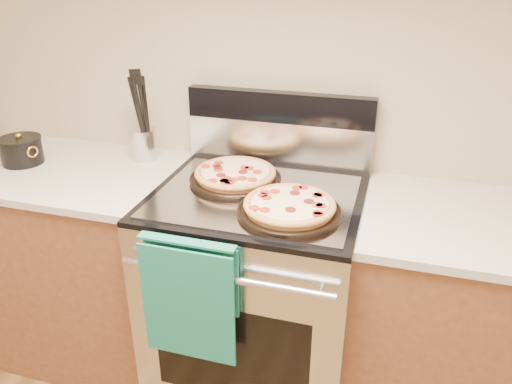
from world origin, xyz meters
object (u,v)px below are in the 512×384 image
(pepperoni_pizza_back, at_px, (235,175))
(range_body, at_px, (258,298))
(utensil_crock, at_px, (144,144))
(saucepan, at_px, (22,151))
(pepperoni_pizza_front, at_px, (289,207))

(pepperoni_pizza_back, bearing_deg, range_body, -32.63)
(pepperoni_pizza_back, xyz_separation_m, utensil_crock, (-0.46, 0.15, 0.03))
(pepperoni_pizza_back, bearing_deg, saucepan, -177.37)
(range_body, distance_m, utensil_crock, 0.81)
(range_body, distance_m, pepperoni_pizza_front, 0.54)
(range_body, xyz_separation_m, pepperoni_pizza_front, (0.15, -0.13, 0.50))
(pepperoni_pizza_front, height_order, saucepan, saucepan)
(range_body, distance_m, pepperoni_pizza_back, 0.52)
(utensil_crock, bearing_deg, pepperoni_pizza_back, -17.51)
(utensil_crock, bearing_deg, saucepan, -158.31)
(range_body, xyz_separation_m, utensil_crock, (-0.57, 0.22, 0.53))
(range_body, distance_m, saucepan, 1.16)
(utensil_crock, xyz_separation_m, saucepan, (-0.47, -0.19, -0.02))
(pepperoni_pizza_front, relative_size, saucepan, 2.04)
(pepperoni_pizza_back, xyz_separation_m, pepperoni_pizza_front, (0.26, -0.20, -0.00))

